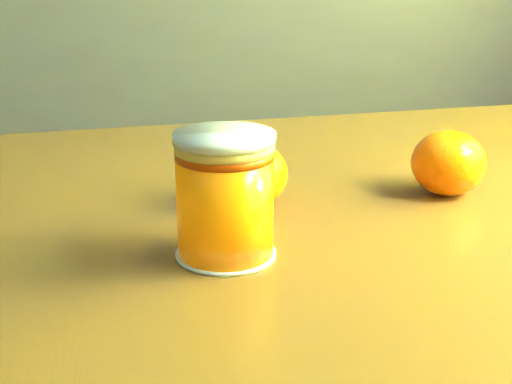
{
  "coord_description": "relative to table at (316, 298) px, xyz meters",
  "views": [
    {
      "loc": [
        0.83,
        -0.4,
        0.98
      ],
      "look_at": [
        0.88,
        0.12,
        0.81
      ],
      "focal_mm": 50.0,
      "sensor_mm": 36.0,
      "label": 1
    }
  ],
  "objects": [
    {
      "name": "juice_glass",
      "position": [
        -0.09,
        -0.11,
        0.14
      ],
      "size": [
        0.08,
        0.08,
        0.1
      ],
      "rotation": [
        0.0,
        0.0,
        0.18
      ],
      "color": "orange",
      "rests_on": "table"
    },
    {
      "name": "orange_back",
      "position": [
        0.13,
        0.02,
        0.13
      ],
      "size": [
        0.09,
        0.09,
        0.06
      ],
      "primitive_type": "ellipsoid",
      "rotation": [
        0.0,
        0.0,
        -0.43
      ],
      "color": "#FF6A05",
      "rests_on": "table"
    },
    {
      "name": "orange_front",
      "position": [
        -0.06,
        0.01,
        0.13
      ],
      "size": [
        0.08,
        0.08,
        0.06
      ],
      "primitive_type": "ellipsoid",
      "rotation": [
        0.0,
        0.0,
        0.25
      ],
      "color": "#FF6A05",
      "rests_on": "table"
    },
    {
      "name": "table",
      "position": [
        0.0,
        0.0,
        0.0
      ],
      "size": [
        1.11,
        0.86,
        0.76
      ],
      "rotation": [
        0.0,
        0.0,
        0.16
      ],
      "color": "brown",
      "rests_on": "ground"
    }
  ]
}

